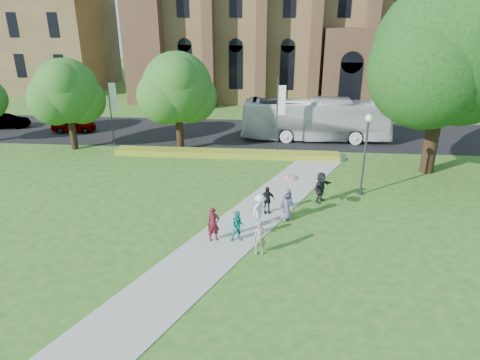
# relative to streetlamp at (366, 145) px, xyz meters

# --- Properties ---
(ground) EXTENTS (160.00, 160.00, 0.00)m
(ground) POSITION_rel_streetlamp_xyz_m (-7.50, -6.50, -3.30)
(ground) COLOR #295F1C
(ground) RESTS_ON ground
(road) EXTENTS (160.00, 10.00, 0.02)m
(road) POSITION_rel_streetlamp_xyz_m (-7.50, 13.50, -3.29)
(road) COLOR black
(road) RESTS_ON ground
(footpath) EXTENTS (15.58, 28.54, 0.04)m
(footpath) POSITION_rel_streetlamp_xyz_m (-7.50, -5.50, -3.28)
(footpath) COLOR #B2B2A8
(footpath) RESTS_ON ground
(flower_hedge) EXTENTS (18.00, 1.40, 0.45)m
(flower_hedge) POSITION_rel_streetlamp_xyz_m (-9.50, 6.70, -3.07)
(flower_hedge) COLOR gold
(flower_hedge) RESTS_ON ground
(building_west) EXTENTS (22.00, 14.00, 18.30)m
(building_west) POSITION_rel_streetlamp_xyz_m (-41.50, 35.50, 5.91)
(building_west) COLOR olive
(building_west) RESTS_ON ground
(streetlamp) EXTENTS (0.44, 0.44, 5.24)m
(streetlamp) POSITION_rel_streetlamp_xyz_m (0.00, 0.00, 0.00)
(streetlamp) COLOR #38383D
(streetlamp) RESTS_ON ground
(large_tree) EXTENTS (9.60, 9.60, 13.20)m
(large_tree) POSITION_rel_streetlamp_xyz_m (5.50, 4.50, 5.07)
(large_tree) COLOR #332114
(large_tree) RESTS_ON ground
(street_tree_0) EXTENTS (5.20, 5.20, 7.50)m
(street_tree_0) POSITION_rel_streetlamp_xyz_m (-22.50, 7.50, 1.58)
(street_tree_0) COLOR #332114
(street_tree_0) RESTS_ON ground
(street_tree_1) EXTENTS (5.60, 5.60, 8.05)m
(street_tree_1) POSITION_rel_streetlamp_xyz_m (-13.50, 8.00, 1.93)
(street_tree_1) COLOR #332114
(street_tree_1) RESTS_ON ground
(banner_pole_0) EXTENTS (0.70, 0.10, 6.00)m
(banner_pole_0) POSITION_rel_streetlamp_xyz_m (-5.39, 8.70, 0.09)
(banner_pole_0) COLOR #38383D
(banner_pole_0) RESTS_ON ground
(banner_pole_1) EXTENTS (0.70, 0.10, 6.00)m
(banner_pole_1) POSITION_rel_streetlamp_xyz_m (-19.39, 8.70, 0.09)
(banner_pole_1) COLOR #38383D
(banner_pole_1) RESTS_ON ground
(tour_coach) EXTENTS (13.12, 3.11, 3.65)m
(tour_coach) POSITION_rel_streetlamp_xyz_m (-2.08, 12.02, -1.45)
(tour_coach) COLOR white
(tour_coach) RESTS_ON road
(car_0) EXTENTS (4.16, 1.95, 1.38)m
(car_0) POSITION_rel_streetlamp_xyz_m (-24.88, 12.57, -2.59)
(car_0) COLOR gray
(car_0) RESTS_ON road
(car_1) EXTENTS (4.32, 2.38, 1.35)m
(car_1) POSITION_rel_streetlamp_xyz_m (-32.07, 13.26, -2.60)
(car_1) COLOR gray
(car_1) RESTS_ON road
(pedestrian_0) EXTENTS (0.77, 0.65, 1.81)m
(pedestrian_0) POSITION_rel_streetlamp_xyz_m (-8.58, -6.63, -2.35)
(pedestrian_0) COLOR #56131E
(pedestrian_0) RESTS_ON footpath
(pedestrian_1) EXTENTS (0.92, 0.79, 1.66)m
(pedestrian_1) POSITION_rel_streetlamp_xyz_m (-7.32, -6.60, -2.42)
(pedestrian_1) COLOR teal
(pedestrian_1) RESTS_ON footpath
(pedestrian_2) EXTENTS (1.20, 1.34, 1.80)m
(pedestrian_2) POSITION_rel_streetlamp_xyz_m (-6.29, -4.73, -2.35)
(pedestrian_2) COLOR white
(pedestrian_2) RESTS_ON footpath
(pedestrian_3) EXTENTS (1.01, 0.55, 1.64)m
(pedestrian_3) POSITION_rel_streetlamp_xyz_m (-5.94, -3.24, -2.44)
(pedestrian_3) COLOR black
(pedestrian_3) RESTS_ON footpath
(pedestrian_4) EXTENTS (1.08, 0.98, 1.85)m
(pedestrian_4) POSITION_rel_streetlamp_xyz_m (-4.82, -3.96, -2.33)
(pedestrian_4) COLOR slate
(pedestrian_4) RESTS_ON footpath
(pedestrian_5) EXTENTS (1.48, 1.78, 1.92)m
(pedestrian_5) POSITION_rel_streetlamp_xyz_m (-2.70, -1.40, -2.30)
(pedestrian_5) COLOR black
(pedestrian_5) RESTS_ON footpath
(pedestrian_6) EXTENTS (0.66, 0.48, 1.70)m
(pedestrian_6) POSITION_rel_streetlamp_xyz_m (-6.16, -7.71, -2.41)
(pedestrian_6) COLOR gray
(pedestrian_6) RESTS_ON footpath
(parasol) EXTENTS (0.92, 0.92, 0.74)m
(parasol) POSITION_rel_streetlamp_xyz_m (-4.64, -3.86, -1.04)
(parasol) COLOR tan
(parasol) RESTS_ON pedestrian_4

